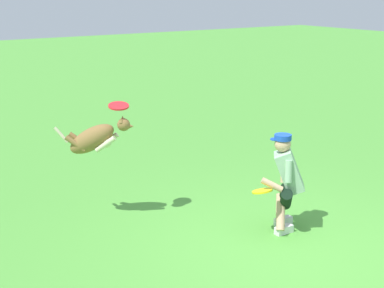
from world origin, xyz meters
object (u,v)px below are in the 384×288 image
dog (95,138)px  frisbee_flying (119,106)px  frisbee_held (262,191)px  person (286,179)px

dog → frisbee_flying: size_ratio=3.27×
frisbee_flying → frisbee_held: 2.18m
person → frisbee_flying: bearing=-2.5°
person → frisbee_flying: size_ratio=4.72×
frisbee_held → dog: bearing=-48.2°
dog → frisbee_flying: (-0.28, 0.16, 0.43)m
person → dog: bearing=-0.7°
dog → frisbee_held: size_ratio=3.39×
dog → frisbee_flying: frisbee_flying is taller
dog → frisbee_held: 2.31m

